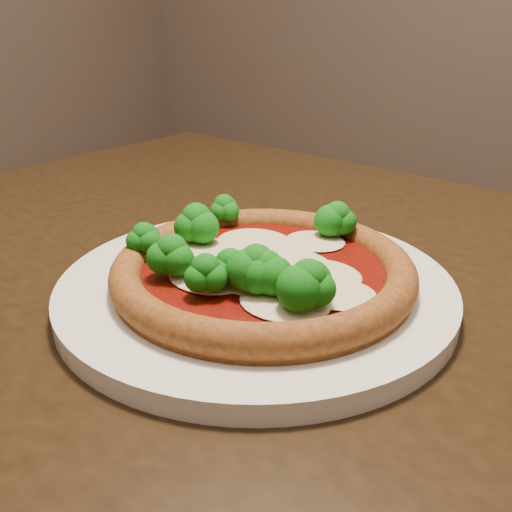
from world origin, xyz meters
The scene contains 3 objects.
dining_table centered at (-0.08, -0.01, 0.65)m, with size 1.21×0.96×0.75m.
plate centered at (-0.06, -0.07, 0.76)m, with size 0.35×0.35×0.02m, color silver.
pizza centered at (-0.06, -0.07, 0.78)m, with size 0.26×0.26×0.06m.
Camera 1 is at (0.19, -0.45, 0.99)m, focal length 40.00 mm.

